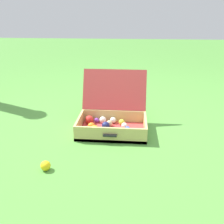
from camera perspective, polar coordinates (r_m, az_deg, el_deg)
The scene contains 3 objects.
ground_plane at distance 2.10m, azimuth 2.34°, elevation -5.11°, with size 16.00×16.00×0.00m, color #4C8C38.
open_suitcase at distance 2.15m, azimuth -0.02°, elevation -1.33°, with size 0.59×0.58×0.48m.
stray_ball_on_grass at distance 1.70m, azimuth -15.29°, elevation -12.02°, with size 0.07×0.07×0.07m, color yellow.
Camera 1 is at (0.07, -1.87, 0.97)m, focal length 39.07 mm.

